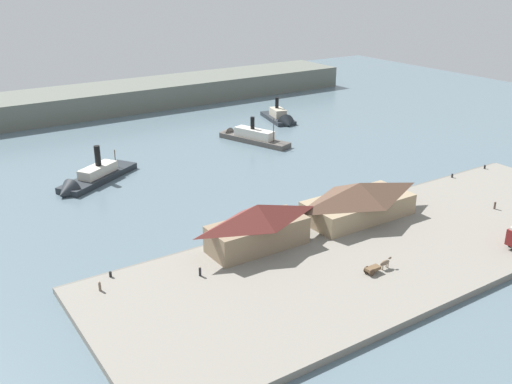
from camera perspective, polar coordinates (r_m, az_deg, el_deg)
The scene contains 16 objects.
ground_plane at distance 121.07m, azimuth 5.92°, elevation -1.75°, with size 320.00×320.00×0.00m, color slate.
quay_promenade at distance 106.42m, azimuth 13.43°, elevation -5.32°, with size 110.00×36.00×1.20m, color gray.
seawall_edge at distance 118.35m, azimuth 7.02°, elevation -2.09°, with size 110.00×0.80×1.00m, color #666159.
ferry_shed_east_terminal at distance 100.39m, azimuth 0.16°, elevation -3.36°, with size 18.04×7.74×8.17m.
ferry_shed_central_terminal at distance 114.20m, azimuth 10.12°, elevation -0.78°, with size 22.30×10.47×7.28m.
horse_cart at distance 96.23m, azimuth 11.97°, elevation -7.19°, with size 5.50×1.37×1.87m.
pedestrian_near_east_shed at distance 93.40m, azimuth -5.56°, elevation -7.84°, with size 0.41×0.41×1.67m.
pedestrian_near_west_shed at distance 127.18m, azimuth 22.57°, elevation -1.23°, with size 0.42×0.42×1.71m.
pedestrian_by_tram at distance 92.23m, azimuth -15.21°, elevation -8.99°, with size 0.40×0.40×1.62m.
mooring_post_west at distance 142.63m, azimuth 18.85°, elevation 1.54°, with size 0.44×0.44×0.90m, color black.
mooring_post_east at distance 151.69m, azimuth 21.70°, elevation 2.33°, with size 0.44×0.44×0.90m, color black.
mooring_post_center_west at distance 95.71m, azimuth -14.21°, elevation -7.90°, with size 0.44×0.44×0.90m, color black.
ferry_mid_harbor at distance 167.69m, azimuth -0.84°, elevation 5.54°, with size 12.24×24.78×9.65m.
ferry_approaching_west at distance 139.10m, azimuth -16.18°, elevation 1.16°, with size 23.67×17.75×10.44m.
ferry_outer_harbor at distance 188.86m, azimuth 2.48°, elevation 7.26°, with size 10.34×19.18×9.59m.
far_headland at distance 212.57m, azimuth -13.26°, elevation 9.14°, with size 180.00×24.00×8.00m, color #60665B.
Camera 1 is at (-71.35, -85.42, 47.64)m, focal length 40.41 mm.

